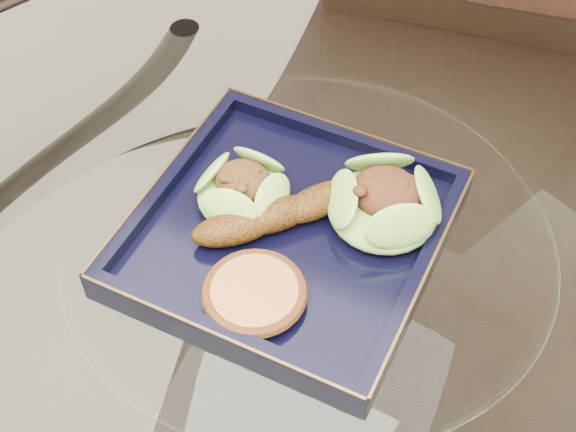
% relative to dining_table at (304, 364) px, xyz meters
% --- Properties ---
extents(dining_table, '(1.13, 1.13, 0.77)m').
position_rel_dining_table_xyz_m(dining_table, '(0.00, 0.00, 0.00)').
color(dining_table, white).
rests_on(dining_table, ground).
extents(dining_chair, '(0.50, 0.50, 1.03)m').
position_rel_dining_table_xyz_m(dining_chair, '(0.06, 0.36, -0.02)').
color(dining_chair, black).
rests_on(dining_chair, ground).
extents(navy_plate, '(0.28, 0.28, 0.02)m').
position_rel_dining_table_xyz_m(navy_plate, '(-0.03, 0.03, 0.17)').
color(navy_plate, black).
rests_on(navy_plate, dining_table).
extents(lettuce_wrap_left, '(0.11, 0.11, 0.03)m').
position_rel_dining_table_xyz_m(lettuce_wrap_left, '(-0.08, 0.04, 0.20)').
color(lettuce_wrap_left, '#71A730').
rests_on(lettuce_wrap_left, navy_plate).
extents(lettuce_wrap_right, '(0.12, 0.12, 0.04)m').
position_rel_dining_table_xyz_m(lettuce_wrap_right, '(0.04, 0.08, 0.20)').
color(lettuce_wrap_right, olive).
rests_on(lettuce_wrap_right, navy_plate).
extents(roasted_plantain, '(0.13, 0.13, 0.03)m').
position_rel_dining_table_xyz_m(roasted_plantain, '(-0.04, 0.03, 0.20)').
color(roasted_plantain, '#5C3409').
rests_on(roasted_plantain, navy_plate).
extents(crumb_patty, '(0.11, 0.11, 0.01)m').
position_rel_dining_table_xyz_m(crumb_patty, '(-0.03, -0.05, 0.19)').
color(crumb_patty, '#CA8043').
rests_on(crumb_patty, navy_plate).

